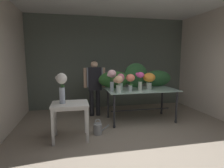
# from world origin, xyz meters

# --- Properties ---
(ground_plane) EXTENTS (7.07, 7.07, 0.00)m
(ground_plane) POSITION_xyz_m (0.00, 1.61, 0.00)
(ground_plane) COLOR gray
(wall_back) EXTENTS (5.33, 0.12, 2.96)m
(wall_back) POSITION_xyz_m (0.00, 3.21, 1.48)
(wall_back) COLOR slate
(wall_back) RESTS_ON ground
(wall_left) EXTENTS (0.12, 3.33, 2.96)m
(wall_left) POSITION_xyz_m (-2.66, 1.61, 1.48)
(wall_left) COLOR beige
(wall_left) RESTS_ON ground
(wall_right) EXTENTS (0.12, 3.33, 2.96)m
(wall_right) POSITION_xyz_m (2.66, 1.61, 1.48)
(wall_right) COLOR beige
(wall_right) RESTS_ON ground
(ceiling_slab) EXTENTS (5.45, 3.33, 0.12)m
(ceiling_slab) POSITION_xyz_m (0.00, 1.61, 3.02)
(ceiling_slab) COLOR silver
(ceiling_slab) RESTS_ON wall_back
(display_table_glass) EXTENTS (1.81, 0.97, 0.84)m
(display_table_glass) POSITION_xyz_m (0.51, 1.59, 0.71)
(display_table_glass) COLOR #AACBC1
(display_table_glass) RESTS_ON ground
(side_table_white) EXTENTS (0.72, 0.58, 0.75)m
(side_table_white) POSITION_xyz_m (-1.29, 0.83, 0.64)
(side_table_white) COLOR white
(side_table_white) RESTS_ON ground
(florist) EXTENTS (0.61, 0.24, 1.57)m
(florist) POSITION_xyz_m (-0.63, 2.25, 0.97)
(florist) COLOR #232328
(florist) RESTS_ON ground
(foliage_backdrop) EXTENTS (2.10, 0.32, 0.67)m
(foliage_backdrop) POSITION_xyz_m (0.48, 1.96, 1.10)
(foliage_backdrop) COLOR #2D6028
(foliage_backdrop) RESTS_ON display_table_glass
(vase_coral_lilies) EXTENTS (0.21, 0.21, 0.42)m
(vase_coral_lilies) POSITION_xyz_m (0.14, 1.36, 1.12)
(vase_coral_lilies) COLOR silver
(vase_coral_lilies) RESTS_ON display_table_glass
(vase_fuchsia_tulips) EXTENTS (0.22, 0.19, 0.46)m
(vase_fuchsia_tulips) POSITION_xyz_m (0.42, 1.44, 1.13)
(vase_fuchsia_tulips) COLOR silver
(vase_fuchsia_tulips) RESTS_ON display_table_glass
(vase_rosy_ranunculus) EXTENTS (0.19, 0.19, 0.42)m
(vase_rosy_ranunculus) POSITION_xyz_m (-0.05, 1.57, 1.09)
(vase_rosy_ranunculus) COLOR silver
(vase_rosy_ranunculus) RESTS_ON display_table_glass
(vase_sunset_dahlias) EXTENTS (0.32, 0.31, 0.43)m
(vase_sunset_dahlias) POSITION_xyz_m (0.69, 1.53, 1.11)
(vase_sunset_dahlias) COLOR silver
(vase_sunset_dahlias) RESTS_ON display_table_glass
(vase_peach_hydrangea) EXTENTS (0.22, 0.20, 0.40)m
(vase_peach_hydrangea) POSITION_xyz_m (-0.19, 1.21, 1.07)
(vase_peach_hydrangea) COLOR silver
(vase_peach_hydrangea) RESTS_ON display_table_glass
(vase_blush_roses) EXTENTS (0.23, 0.21, 0.52)m
(vase_blush_roses) POSITION_xyz_m (-0.30, 1.45, 1.18)
(vase_blush_roses) COLOR silver
(vase_blush_roses) RESTS_ON display_table_glass
(vase_white_roses_tall) EXTENTS (0.23, 0.21, 0.60)m
(vase_white_roses_tall) POSITION_xyz_m (-1.43, 0.83, 1.12)
(vase_white_roses_tall) COLOR silver
(vase_white_roses_tall) RESTS_ON side_table_white
(watering_can) EXTENTS (0.35, 0.18, 0.34)m
(watering_can) POSITION_xyz_m (-0.71, 0.93, 0.13)
(watering_can) COLOR #999EA3
(watering_can) RESTS_ON ground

